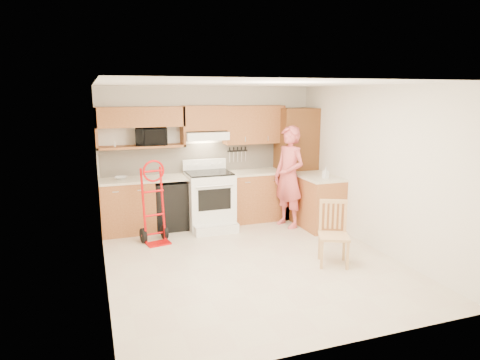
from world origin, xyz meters
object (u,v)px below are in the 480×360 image
microwave (151,137)px  person (289,177)px  hand_truck (155,206)px  range (210,195)px  dining_chair (334,234)px

microwave → person: 2.53m
microwave → hand_truck: size_ratio=0.44×
person → hand_truck: size_ratio=1.49×
microwave → person: bearing=-11.0°
range → hand_truck: hand_truck is taller
person → dining_chair: size_ratio=2.02×
hand_truck → person: bearing=-8.8°
microwave → hand_truck: bearing=-90.1°
person → hand_truck: person is taller
hand_truck → dining_chair: 2.82m
microwave → range: bearing=-13.9°
range → dining_chair: (1.17, -2.22, -0.15)m
person → dining_chair: person is taller
person → dining_chair: (-0.18, -1.84, -0.46)m
person → dining_chair: 1.90m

